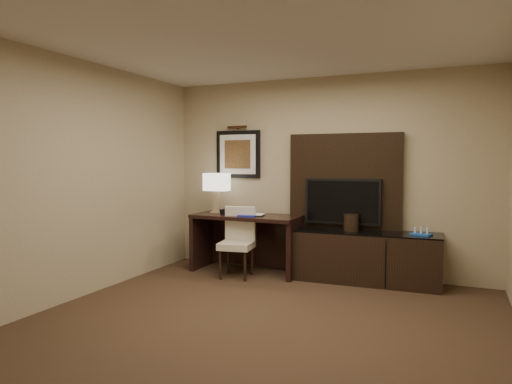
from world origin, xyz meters
The scene contains 17 objects.
floor centered at (0.00, 0.00, -0.01)m, with size 4.50×5.00×0.01m, color #362418.
ceiling centered at (0.00, 0.00, 2.70)m, with size 4.50×5.00×0.01m, color silver.
wall_back centered at (0.00, 2.50, 1.35)m, with size 4.50×0.01×2.70m, color tan.
wall_left centered at (-2.25, 0.00, 1.35)m, with size 0.01×5.00×2.70m, color tan.
desk centered at (-0.99, 2.10, 0.40)m, with size 1.50×0.64×0.80m, color black.
credenza centered at (0.60, 2.20, 0.33)m, with size 1.90×0.53×0.66m, color black.
tv_wall_panel centered at (0.30, 2.44, 1.27)m, with size 1.50×0.12×1.30m, color black.
tv centered at (0.30, 2.34, 1.02)m, with size 1.00×0.08×0.60m, color black.
artwork centered at (-1.30, 2.48, 1.65)m, with size 0.70×0.04×0.70m, color black.
picture_light centered at (-1.30, 2.44, 2.05)m, with size 0.04×0.04×0.30m, color #3F2314.
desk_chair centered at (-0.99, 1.77, 0.44)m, with size 0.42×0.49×0.88m, color #F1E7C9, non-canonical shape.
table_lamp centered at (-1.50, 2.17, 1.12)m, with size 0.38×0.22×0.62m, color tan, non-canonical shape.
desk_phone centered at (-1.22, 2.07, 0.86)m, with size 0.22×0.20×0.11m, color black, non-canonical shape.
blue_folder centered at (-0.92, 2.02, 0.81)m, with size 0.24×0.32×0.02m, color #1823A1.
book centered at (-0.91, 2.06, 0.93)m, with size 0.18×0.02×0.24m, color #C2B198.
ice_bucket centered at (0.45, 2.20, 0.76)m, with size 0.19×0.19×0.21m, color black.
minibar_tray centered at (1.30, 2.19, 0.70)m, with size 0.24×0.14×0.09m, color blue, non-canonical shape.
Camera 1 is at (1.63, -3.64, 1.56)m, focal length 32.00 mm.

